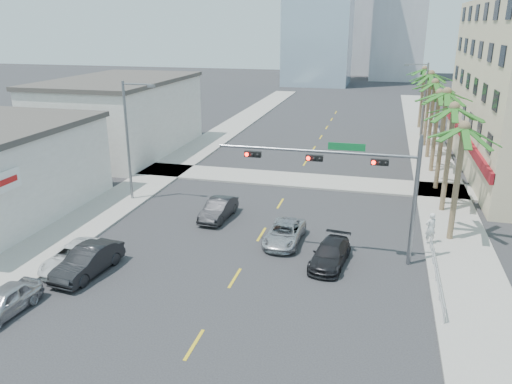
{
  "coord_description": "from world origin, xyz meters",
  "views": [
    {
      "loc": [
        6.94,
        -18.67,
        12.84
      ],
      "look_at": [
        0.11,
        8.14,
        3.5
      ],
      "focal_mm": 35.0,
      "sensor_mm": 36.0,
      "label": 1
    }
  ],
  "objects_px": {
    "car_parked_far": "(73,257)",
    "car_lane_left": "(218,209)",
    "car_parked_mid": "(88,261)",
    "pedestrian": "(431,228)",
    "car_parked_near": "(4,301)",
    "car_lane_right": "(330,254)",
    "car_lane_center": "(284,233)",
    "traffic_signal_mast": "(356,174)"
  },
  "relations": [
    {
      "from": "car_parked_near",
      "to": "car_lane_left",
      "type": "height_order",
      "value": "car_lane_left"
    },
    {
      "from": "traffic_signal_mast",
      "to": "car_parked_far",
      "type": "bearing_deg",
      "value": -161.63
    },
    {
      "from": "traffic_signal_mast",
      "to": "car_lane_right",
      "type": "distance_m",
      "value": 4.69
    },
    {
      "from": "car_lane_center",
      "to": "car_parked_far",
      "type": "bearing_deg",
      "value": -148.46
    },
    {
      "from": "car_parked_mid",
      "to": "car_lane_center",
      "type": "height_order",
      "value": "car_parked_mid"
    },
    {
      "from": "car_parked_mid",
      "to": "car_lane_center",
      "type": "bearing_deg",
      "value": 41.34
    },
    {
      "from": "car_lane_left",
      "to": "car_lane_center",
      "type": "bearing_deg",
      "value": -24.64
    },
    {
      "from": "car_lane_center",
      "to": "car_lane_left",
      "type": "bearing_deg",
      "value": 153.33
    },
    {
      "from": "traffic_signal_mast",
      "to": "car_lane_center",
      "type": "relative_size",
      "value": 2.49
    },
    {
      "from": "car_parked_mid",
      "to": "car_lane_right",
      "type": "distance_m",
      "value": 13.25
    },
    {
      "from": "pedestrian",
      "to": "car_parked_far",
      "type": "bearing_deg",
      "value": -6.54
    },
    {
      "from": "car_parked_far",
      "to": "car_lane_left",
      "type": "relative_size",
      "value": 1.07
    },
    {
      "from": "pedestrian",
      "to": "traffic_signal_mast",
      "type": "bearing_deg",
      "value": 4.66
    },
    {
      "from": "car_lane_right",
      "to": "pedestrian",
      "type": "height_order",
      "value": "pedestrian"
    },
    {
      "from": "car_parked_far",
      "to": "car_lane_right",
      "type": "bearing_deg",
      "value": 14.25
    },
    {
      "from": "traffic_signal_mast",
      "to": "car_lane_left",
      "type": "relative_size",
      "value": 2.64
    },
    {
      "from": "traffic_signal_mast",
      "to": "car_parked_far",
      "type": "xyz_separation_m",
      "value": [
        -14.82,
        -4.92,
        -4.44
      ]
    },
    {
      "from": "car_parked_near",
      "to": "car_lane_right",
      "type": "distance_m",
      "value": 16.62
    },
    {
      "from": "car_parked_near",
      "to": "car_lane_left",
      "type": "relative_size",
      "value": 0.92
    },
    {
      "from": "car_lane_left",
      "to": "car_lane_right",
      "type": "bearing_deg",
      "value": -27.73
    },
    {
      "from": "car_parked_far",
      "to": "car_lane_center",
      "type": "distance_m",
      "value": 12.31
    },
    {
      "from": "car_lane_center",
      "to": "car_parked_near",
      "type": "bearing_deg",
      "value": -133.0
    },
    {
      "from": "car_lane_left",
      "to": "car_parked_mid",
      "type": "bearing_deg",
      "value": -110.4
    },
    {
      "from": "car_lane_left",
      "to": "car_lane_center",
      "type": "xyz_separation_m",
      "value": [
        5.21,
        -2.83,
        -0.07
      ]
    },
    {
      "from": "car_parked_far",
      "to": "car_lane_left",
      "type": "height_order",
      "value": "car_lane_left"
    },
    {
      "from": "car_lane_left",
      "to": "car_lane_right",
      "type": "height_order",
      "value": "car_lane_left"
    },
    {
      "from": "car_parked_mid",
      "to": "pedestrian",
      "type": "height_order",
      "value": "pedestrian"
    },
    {
      "from": "car_lane_center",
      "to": "pedestrian",
      "type": "xyz_separation_m",
      "value": [
        8.64,
        1.8,
        0.51
      ]
    },
    {
      "from": "traffic_signal_mast",
      "to": "car_lane_left",
      "type": "xyz_separation_m",
      "value": [
        -9.34,
        4.01,
        -4.37
      ]
    },
    {
      "from": "car_parked_far",
      "to": "car_lane_right",
      "type": "distance_m",
      "value": 14.28
    },
    {
      "from": "car_parked_mid",
      "to": "pedestrian",
      "type": "relative_size",
      "value": 2.33
    },
    {
      "from": "car_lane_left",
      "to": "car_parked_near",
      "type": "bearing_deg",
      "value": -108.81
    },
    {
      "from": "car_parked_mid",
      "to": "car_lane_left",
      "type": "relative_size",
      "value": 1.09
    },
    {
      "from": "car_lane_right",
      "to": "car_parked_near",
      "type": "bearing_deg",
      "value": -140.75
    },
    {
      "from": "car_parked_near",
      "to": "pedestrian",
      "type": "xyz_separation_m",
      "value": [
        19.66,
        12.89,
        0.47
      ]
    },
    {
      "from": "car_parked_mid",
      "to": "pedestrian",
      "type": "bearing_deg",
      "value": 31.33
    },
    {
      "from": "car_parked_near",
      "to": "car_lane_center",
      "type": "bearing_deg",
      "value": 49.21
    },
    {
      "from": "car_parked_far",
      "to": "car_lane_left",
      "type": "xyz_separation_m",
      "value": [
        5.48,
        8.93,
        0.07
      ]
    },
    {
      "from": "car_parked_far",
      "to": "pedestrian",
      "type": "relative_size",
      "value": 2.3
    },
    {
      "from": "car_lane_left",
      "to": "car_lane_center",
      "type": "distance_m",
      "value": 5.93
    },
    {
      "from": "car_parked_mid",
      "to": "car_lane_left",
      "type": "xyz_separation_m",
      "value": [
        4.25,
        9.43,
        -0.06
      ]
    },
    {
      "from": "car_lane_left",
      "to": "car_lane_right",
      "type": "xyz_separation_m",
      "value": [
        8.27,
        -5.08,
        -0.07
      ]
    }
  ]
}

